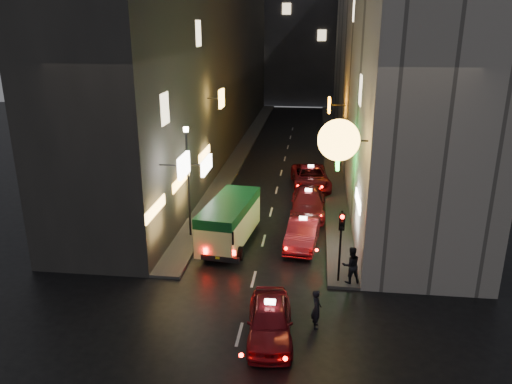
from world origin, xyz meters
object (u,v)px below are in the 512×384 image
at_px(minibus, 229,218).
at_px(lamp_post, 188,175).
at_px(taxi_near, 270,318).
at_px(pedestrian_crossing, 317,306).
at_px(traffic_light, 341,232).

relative_size(minibus, lamp_post, 0.97).
bearing_deg(taxi_near, lamp_post, 120.98).
xyz_separation_m(taxi_near, lamp_post, (-5.40, 9.00, 2.87)).
relative_size(minibus, taxi_near, 1.09).
xyz_separation_m(pedestrian_crossing, lamp_post, (-7.18, 8.11, 2.78)).
xyz_separation_m(traffic_light, lamp_post, (-8.20, 4.53, 1.04)).
bearing_deg(pedestrian_crossing, minibus, 26.32).
xyz_separation_m(minibus, taxi_near, (3.01, -8.32, -0.72)).
relative_size(taxi_near, pedestrian_crossing, 2.93).
bearing_deg(pedestrian_crossing, taxi_near, 110.02).
xyz_separation_m(taxi_near, pedestrian_crossing, (1.78, 0.89, 0.09)).
xyz_separation_m(minibus, traffic_light, (5.81, -3.85, 1.11)).
distance_m(pedestrian_crossing, lamp_post, 11.19).
height_order(pedestrian_crossing, lamp_post, lamp_post).
bearing_deg(minibus, taxi_near, -70.10).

